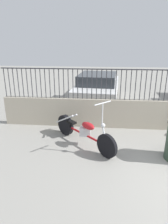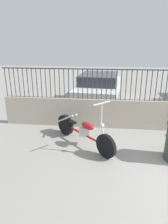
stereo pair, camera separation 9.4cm
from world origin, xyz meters
name	(u,v)px [view 1 (the left image)]	position (x,y,z in m)	size (l,w,h in m)	color
motorcycle_red	(81,130)	(-2.80, 1.47, 0.37)	(1.79, 1.73, 1.34)	black
car_white	(98,87)	(-2.48, 5.60, 0.68)	(2.11, 4.33, 1.33)	black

